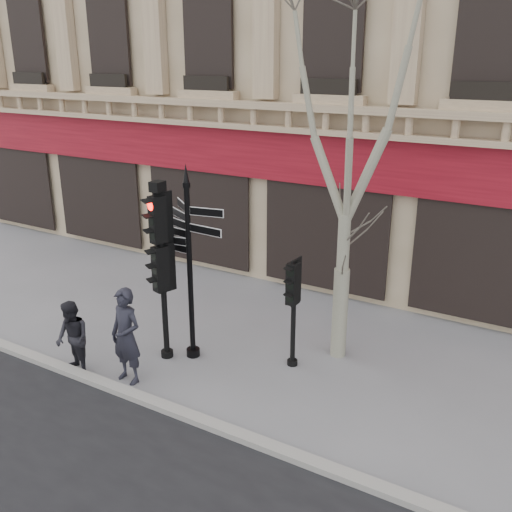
# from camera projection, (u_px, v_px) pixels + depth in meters

# --- Properties ---
(ground) EXTENTS (80.00, 80.00, 0.00)m
(ground) POSITION_uv_depth(u_px,v_px,m) (220.00, 378.00, 11.26)
(ground) COLOR slate
(ground) RESTS_ON ground
(kerb) EXTENTS (80.00, 0.25, 0.12)m
(kerb) POSITION_uv_depth(u_px,v_px,m) (176.00, 411.00, 10.11)
(kerb) COLOR gray
(kerb) RESTS_ON ground
(fingerpost) EXTENTS (2.08, 2.08, 4.10)m
(fingerpost) POSITION_uv_depth(u_px,v_px,m) (188.00, 231.00, 11.20)
(fingerpost) COLOR black
(fingerpost) RESTS_ON ground
(traffic_signal_main) EXTENTS (0.48, 0.41, 3.76)m
(traffic_signal_main) POSITION_uv_depth(u_px,v_px,m) (161.00, 250.00, 11.30)
(traffic_signal_main) COLOR black
(traffic_signal_main) RESTS_ON ground
(traffic_signal_secondary) EXTENTS (0.38, 0.28, 2.25)m
(traffic_signal_secondary) POSITION_uv_depth(u_px,v_px,m) (294.00, 295.00, 11.24)
(traffic_signal_secondary) COLOR black
(traffic_signal_secondary) RESTS_ON ground
(plane_tree) EXTENTS (2.84, 2.84, 7.53)m
(plane_tree) POSITION_uv_depth(u_px,v_px,m) (351.00, 98.00, 10.39)
(plane_tree) COLOR gray
(plane_tree) RESTS_ON ground
(pedestrian_a) EXTENTS (0.73, 0.51, 1.93)m
(pedestrian_a) POSITION_uv_depth(u_px,v_px,m) (126.00, 336.00, 10.88)
(pedestrian_a) COLOR black
(pedestrian_a) RESTS_ON ground
(pedestrian_b) EXTENTS (0.88, 0.77, 1.53)m
(pedestrian_b) POSITION_uv_depth(u_px,v_px,m) (73.00, 338.00, 11.21)
(pedestrian_b) COLOR black
(pedestrian_b) RESTS_ON ground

